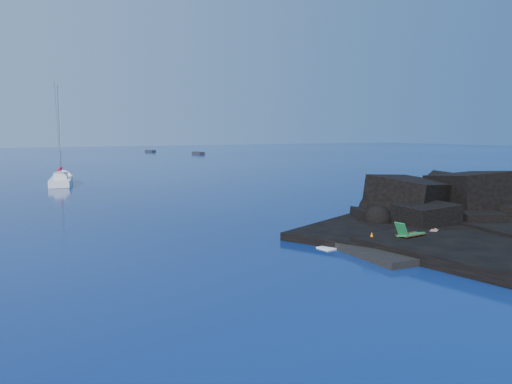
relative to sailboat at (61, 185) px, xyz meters
The scene contains 11 objects.
ground 44.57m from the sailboat, 81.82° to the right, with size 400.00×400.00×0.00m, color #031036.
headland 45.43m from the sailboat, 64.81° to the right, with size 24.00×24.00×3.60m, color black, non-canonical shape.
beach 44.94m from the sailboat, 76.05° to the right, with size 8.50×6.00×0.70m, color black.
surf_foam 40.72m from the sailboat, 73.84° to the right, with size 10.00×8.00×0.06m, color white, non-canonical shape.
sailboat is the anchor object (origin of this frame).
deck_chair 44.71m from the sailboat, 76.50° to the right, with size 1.76×0.77×1.21m, color #186E37, non-canonical shape.
towel 44.89m from the sailboat, 73.48° to the right, with size 1.77×0.84×0.05m, color white.
sunbather 44.89m from the sailboat, 73.48° to the right, with size 1.68×0.50×0.27m, color #B2785D, non-canonical shape.
marker_cone 43.36m from the sailboat, 78.61° to the right, with size 0.34×0.34×0.52m, color #FF640D.
distant_boat_a 96.45m from the sailboat, 65.26° to the left, with size 1.42×4.58×0.61m, color black.
distant_boat_b 80.91m from the sailboat, 54.63° to the left, with size 1.57×5.06×0.67m, color black.
Camera 1 is at (-16.21, -17.56, 6.12)m, focal length 35.00 mm.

